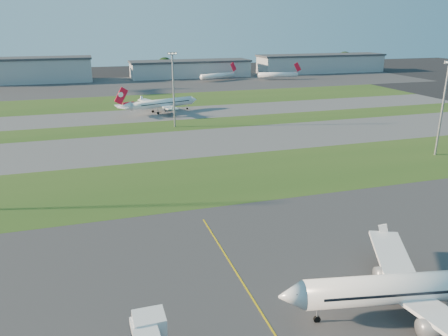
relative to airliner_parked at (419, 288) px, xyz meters
name	(u,v)px	position (x,y,z in m)	size (l,w,h in m)	color
ground	(226,325)	(-23.46, 5.09, -3.91)	(700.00, 700.00, 0.00)	black
apron_near	(226,325)	(-23.46, 5.09, -3.91)	(300.00, 70.00, 0.01)	#333335
grass_strip_a	(158,184)	(-23.46, 57.09, -3.91)	(300.00, 34.00, 0.01)	#264A18
taxiway_a	(140,147)	(-23.46, 90.09, -3.91)	(300.00, 32.00, 0.01)	#515154
grass_strip_b	(132,128)	(-23.46, 115.09, -3.91)	(300.00, 18.00, 0.01)	#264A18
taxiway_b	(126,116)	(-23.46, 137.09, -3.91)	(300.00, 26.00, 0.01)	#515154
grass_strip_c	(119,103)	(-23.46, 170.09, -3.91)	(300.00, 40.00, 0.01)	#264A18
apron_far	(111,86)	(-23.46, 230.09, -3.91)	(400.00, 80.00, 0.01)	#333335
yellow_line	(264,318)	(-18.46, 5.09, -3.91)	(0.25, 60.00, 0.02)	gold
airliner_parked	(419,288)	(0.00, 0.00, 0.00)	(35.41, 29.77, 11.14)	white
airliner_taxiing	(161,104)	(-8.61, 140.23, -0.17)	(32.95, 27.80, 10.65)	white
mini_jet_near	(218,75)	(43.66, 234.73, -0.63)	(27.27, 12.43, 9.48)	white
mini_jet_far	(278,75)	(82.65, 228.17, -0.63)	(28.44, 7.83, 9.48)	white
light_mast_centre	(173,85)	(-8.46, 113.09, 10.90)	(3.20, 0.70, 25.80)	gray
light_mast_east	(443,102)	(54.54, 57.09, 10.90)	(3.20, 0.70, 25.80)	gray
hangar_west	(32,70)	(-68.46, 260.09, 3.72)	(71.40, 23.00, 15.20)	gray
hangar_east	(190,69)	(31.54, 260.09, 1.72)	(81.60, 23.00, 11.20)	gray
hangar_far_east	(321,63)	(131.54, 260.09, 2.72)	(96.90, 23.00, 13.20)	gray
tree_mid_west	(75,70)	(-43.46, 271.09, 1.92)	(9.90, 9.90, 10.80)	black
tree_mid_east	(165,66)	(16.54, 274.09, 2.90)	(11.55, 11.55, 12.60)	black
tree_east	(265,64)	(91.54, 272.09, 2.25)	(10.45, 10.45, 11.40)	black
tree_far_east	(344,60)	(161.54, 276.09, 3.55)	(12.65, 12.65, 13.80)	black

